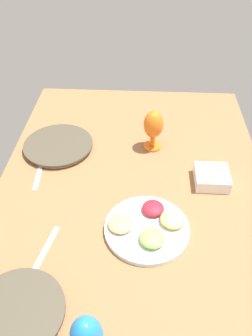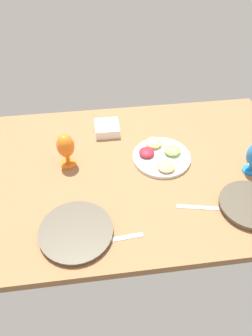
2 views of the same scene
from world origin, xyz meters
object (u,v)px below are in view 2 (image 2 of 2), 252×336
object	(u,v)px
hurricane_glass_orange	(66,147)
dinner_plate_right	(76,232)
fruit_platter	(161,155)
dinner_plate_left	(250,205)
square_bowl_white	(107,128)

from	to	relation	value
hurricane_glass_orange	dinner_plate_right	bearing A→B (deg)	94.15
fruit_platter	hurricane_glass_orange	size ratio (longest dim) A/B	1.58
dinner_plate_left	dinner_plate_right	xyz separation A→B (cm)	(74.03, 3.98, -0.17)
dinner_plate_left	square_bowl_white	xyz separation A→B (cm)	(56.07, -59.26, 1.37)
hurricane_glass_orange	fruit_platter	bearing A→B (deg)	178.30
dinner_plate_left	square_bowl_white	bearing A→B (deg)	-46.59
dinner_plate_right	hurricane_glass_orange	xyz separation A→B (cm)	(2.94, -40.56, 9.79)
dinner_plate_left	fruit_platter	size ratio (longest dim) A/B	0.92
dinner_plate_right	square_bowl_white	bearing A→B (deg)	-105.86
dinner_plate_right	hurricane_glass_orange	size ratio (longest dim) A/B	1.65
dinner_plate_right	fruit_platter	xyz separation A→B (cm)	(-42.65, -39.20, 0.49)
dinner_plate_left	fruit_platter	bearing A→B (deg)	-48.29
fruit_platter	dinner_plate_left	bearing A→B (deg)	131.71
dinner_plate_left	hurricane_glass_orange	distance (cm)	85.77
dinner_plate_right	hurricane_glass_orange	distance (cm)	41.82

